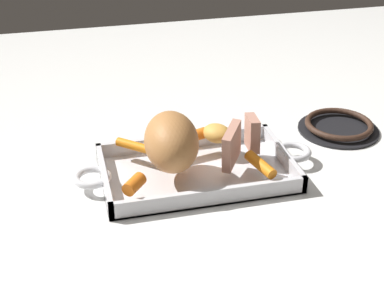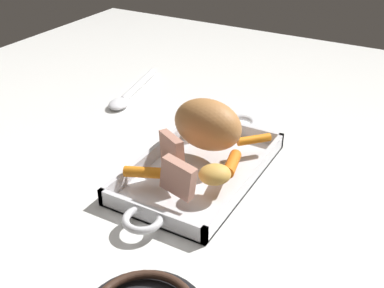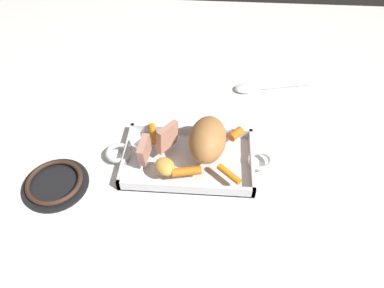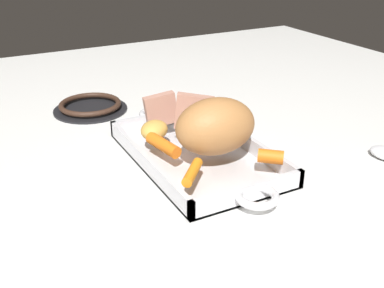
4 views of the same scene
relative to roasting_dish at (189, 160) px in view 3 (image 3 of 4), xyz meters
name	(u,v)px [view 3 (image 3 of 4)]	position (x,y,z in m)	size (l,w,h in m)	color
ground_plane	(189,162)	(0.00, 0.00, -0.01)	(1.82, 1.82, 0.00)	white
roasting_dish	(189,160)	(0.00, 0.00, 0.00)	(0.44, 0.21, 0.03)	silver
pork_roast	(207,140)	(-0.05, -0.01, 0.07)	(0.14, 0.09, 0.10)	#B2753F
roast_slice_thick	(167,137)	(0.06, -0.02, 0.06)	(0.02, 0.07, 0.07)	tan
roast_slice_outer	(144,150)	(0.11, 0.02, 0.05)	(0.02, 0.06, 0.06)	tan
baby_carrot_short	(186,171)	(0.00, 0.07, 0.03)	(0.02, 0.02, 0.07)	orange
baby_carrot_long	(153,134)	(0.10, -0.06, 0.03)	(0.02, 0.02, 0.07)	orange
baby_carrot_southwest	(229,174)	(-0.10, 0.06, 0.03)	(0.02, 0.02, 0.07)	orange
baby_carrot_center_right	(236,134)	(-0.12, -0.07, 0.03)	(0.02, 0.02, 0.04)	orange
potato_golden_large	(165,166)	(0.05, 0.06, 0.04)	(0.06, 0.05, 0.03)	gold
stove_burner_rear	(55,183)	(0.33, 0.10, 0.00)	(0.17, 0.17, 0.02)	black
serving_spoon	(264,87)	(-0.22, -0.32, 0.00)	(0.25, 0.08, 0.02)	white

